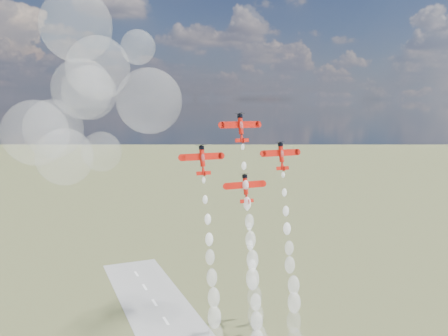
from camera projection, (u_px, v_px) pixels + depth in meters
plane_lead at (241, 127)px, 137.37m from camera, size 11.81×4.13×8.35m
plane_left at (202, 159)px, 132.22m from camera, size 11.81×4.13×8.35m
plane_right at (281, 155)px, 141.70m from camera, size 11.81×4.13×8.35m
plane_slot at (246, 188)px, 136.56m from camera, size 11.81×4.13×8.35m
smoke_trail_lead at (256, 311)px, 134.70m from camera, size 5.56×15.91×61.55m
smoke_trail_right at (296, 333)px, 139.44m from camera, size 5.56×14.77×61.06m
drifted_smoke_cloud at (87, 99)px, 137.95m from camera, size 51.09×37.90×52.73m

